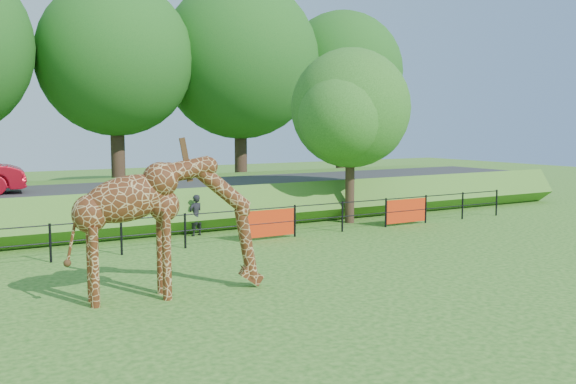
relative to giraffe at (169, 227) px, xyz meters
name	(u,v)px	position (x,y,z in m)	size (l,w,h in m)	color
ground	(333,313)	(2.39, -2.93, -1.57)	(90.00, 90.00, 0.00)	#215816
giraffe	(169,227)	(0.00, 0.00, 0.00)	(4.41, 0.81, 3.15)	#4E2510
perimeter_fence	(185,231)	(2.39, 5.07, -1.02)	(28.07, 0.10, 1.10)	black
embankment	(116,202)	(2.39, 12.57, -0.92)	(40.00, 9.00, 1.30)	#215816
road	(127,188)	(2.39, 11.07, -0.21)	(40.00, 5.00, 0.12)	#2D2D2F
visitor	(196,215)	(3.56, 6.99, -0.86)	(0.52, 0.34, 1.43)	black
tree_east	(352,113)	(9.98, 6.70, 2.71)	(5.40, 4.71, 6.76)	#302115
bg_tree_line	(113,57)	(4.28, 19.07, 5.62)	(37.30, 8.80, 11.82)	#302115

